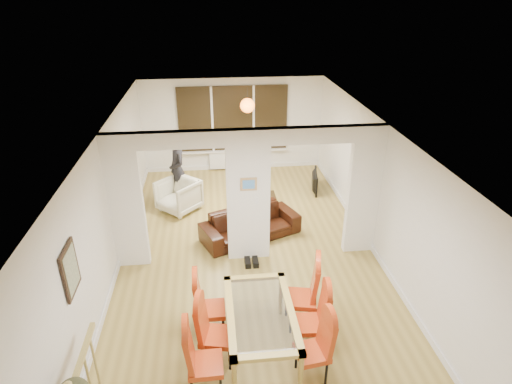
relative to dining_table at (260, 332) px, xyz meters
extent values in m
cube|color=olive|center=(0.07, 2.49, -0.39)|extent=(5.00, 9.00, 0.01)
cube|color=white|center=(0.07, 2.49, 0.91)|extent=(5.00, 0.18, 2.60)
cube|color=black|center=(0.07, 6.93, 1.11)|extent=(3.00, 0.08, 1.80)
cube|color=white|center=(0.07, 6.89, -0.09)|extent=(1.40, 0.08, 0.50)
sphere|color=orange|center=(0.37, 5.79, 1.76)|extent=(0.36, 0.36, 0.36)
cube|color=gray|center=(-2.40, 0.09, 1.21)|extent=(0.04, 0.52, 0.67)
cube|color=#4C8CD8|center=(0.07, 2.39, 1.21)|extent=(0.30, 0.03, 0.25)
imported|color=black|center=(0.17, 3.19, -0.09)|extent=(2.21, 1.53, 0.60)
imported|color=beige|center=(-1.38, 4.56, -0.01)|extent=(1.17, 1.17, 0.77)
imported|color=black|center=(-1.39, 5.01, 0.45)|extent=(0.72, 0.60, 1.68)
imported|color=black|center=(1.99, 5.29, -0.13)|extent=(0.89, 0.28, 0.51)
cylinder|color=#143F19|center=(0.50, 4.64, -0.03)|extent=(0.07, 0.07, 0.28)
imported|color=black|center=(0.48, 4.59, -0.14)|extent=(0.24, 0.24, 0.06)
camera|label=1|loc=(-0.57, -4.54, 4.43)|focal=30.00mm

